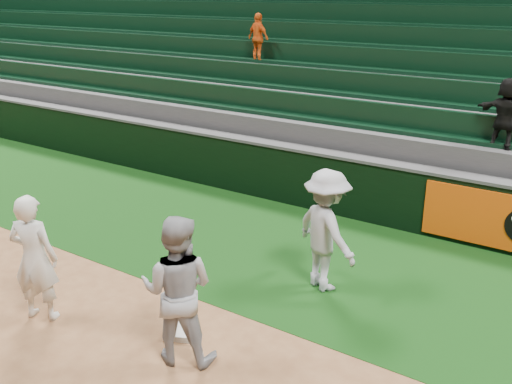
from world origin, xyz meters
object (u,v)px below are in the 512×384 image
(first_base, at_px, (180,332))
(first_baseman, at_px, (34,258))
(base_coach, at_px, (326,231))
(baserunner, at_px, (178,290))

(first_base, relative_size, first_baseman, 0.20)
(first_base, relative_size, base_coach, 0.19)
(base_coach, bearing_deg, first_baseman, 71.20)
(first_base, xyz_separation_m, base_coach, (1.00, 2.20, 0.91))
(first_base, xyz_separation_m, baserunner, (0.33, -0.37, 0.91))
(first_baseman, height_order, baserunner, baserunner)
(first_baseman, distance_m, base_coach, 4.13)
(first_baseman, bearing_deg, base_coach, -157.67)
(first_baseman, relative_size, baserunner, 0.96)
(baserunner, bearing_deg, first_base, -71.57)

